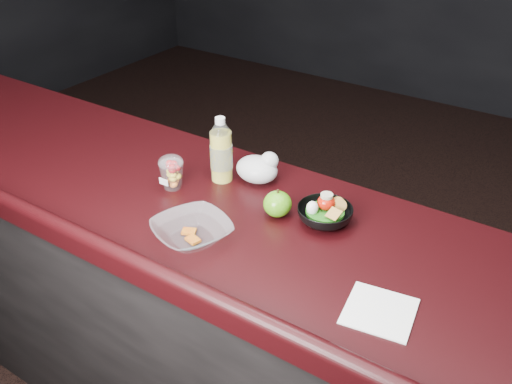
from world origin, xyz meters
TOP-DOWN VIEW (x-y plane):
  - counter at (0.00, 0.30)m, footprint 4.06×0.71m
  - lemonade_bottle at (-0.19, 0.44)m, footprint 0.07×0.07m
  - fruit_cup at (-0.29, 0.31)m, footprint 0.08×0.08m
  - green_apple at (0.07, 0.36)m, footprint 0.09×0.09m
  - plastic_bag at (-0.09, 0.50)m, footprint 0.14×0.12m
  - snack_bowl at (0.21, 0.41)m, footprint 0.20×0.20m
  - takeout_bowl at (-0.06, 0.13)m, footprint 0.28×0.28m
  - paper_napkin at (0.49, 0.15)m, footprint 0.18×0.18m

SIDE VIEW (x-z plane):
  - counter at x=0.00m, z-range 0.00..1.02m
  - paper_napkin at x=0.49m, z-range 1.02..1.02m
  - takeout_bowl at x=-0.06m, z-range 1.02..1.07m
  - snack_bowl at x=0.21m, z-range 1.01..1.09m
  - green_apple at x=0.07m, z-range 1.02..1.10m
  - plastic_bag at x=-0.09m, z-range 1.01..1.12m
  - fruit_cup at x=-0.29m, z-range 1.02..1.14m
  - lemonade_bottle at x=-0.19m, z-range 1.00..1.22m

